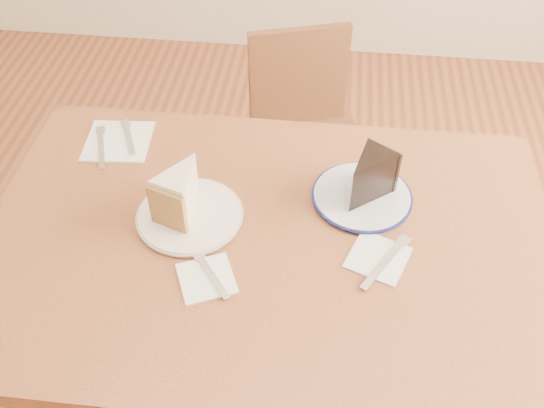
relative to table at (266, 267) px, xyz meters
The scene contains 14 objects.
ground 0.65m from the table, ahead, with size 4.00×4.00×0.00m, color #4D2514.
table is the anchor object (origin of this frame).
chair_far 0.75m from the table, 86.73° to the left, with size 0.48×0.48×0.77m.
plate_cream 0.20m from the table, 166.86° to the left, with size 0.22×0.22×0.01m, color white.
plate_navy 0.26m from the table, 35.27° to the left, with size 0.21×0.21×0.01m, color silver.
carrot_cake 0.25m from the table, 162.24° to the left, with size 0.08×0.11×0.10m, color white, non-canonical shape.
chocolate_cake 0.29m from the table, 33.06° to the left, with size 0.08×0.11×0.10m, color black, non-canonical shape.
napkin_cream 0.19m from the table, 130.47° to the right, with size 0.10×0.10×0.00m, color white.
napkin_navy 0.25m from the table, ahead, with size 0.11×0.11×0.00m, color white.
napkin_spare 0.49m from the table, 145.71° to the left, with size 0.15×0.15×0.00m, color white.
fork_cream 0.18m from the table, 130.74° to the right, with size 0.01×0.14×0.00m, color white.
knife_navy 0.27m from the table, ahead, with size 0.02×0.17×0.00m, color silver.
fork_spare 0.48m from the table, 142.80° to the left, with size 0.01×0.14×0.00m, color white.
knife_spare 0.50m from the table, 151.01° to the left, with size 0.01×0.16×0.00m, color silver.
Camera 1 is at (0.11, -0.83, 1.70)m, focal length 40.00 mm.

